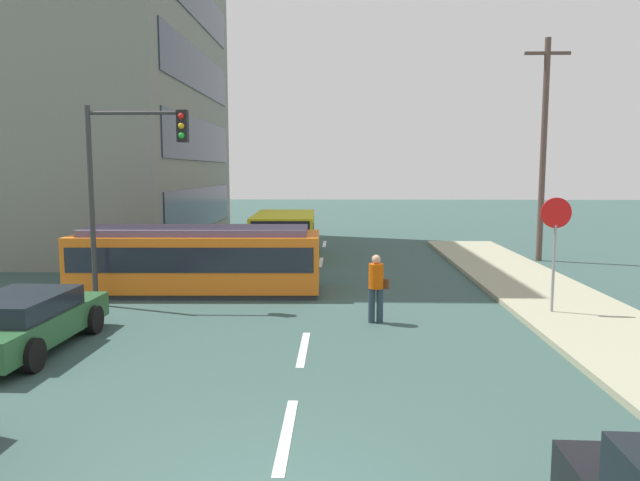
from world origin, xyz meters
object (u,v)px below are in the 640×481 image
Objects in this scene: streetcar_tram at (198,259)px; pedestrian_crossing at (376,284)px; traffic_light_mast at (128,168)px; city_bus at (284,232)px; utility_pole_mid at (543,147)px; parked_sedan_mid at (24,321)px; stop_sign at (555,231)px.

streetcar_tram is 4.43× the size of pedestrian_crossing.
traffic_light_mast reaches higher than pedestrian_crossing.
city_bus is (1.94, 7.41, 0.04)m from streetcar_tram.
streetcar_tram reaches higher than pedestrian_crossing.
pedestrian_crossing is 0.19× the size of utility_pole_mid.
parked_sedan_mid is at bearing -100.71° from traffic_light_mast.
streetcar_tram is 6.26m from pedestrian_crossing.
utility_pole_mid is (13.89, 8.58, 0.88)m from traffic_light_mast.
utility_pole_mid reaches higher than parked_sedan_mid.
parked_sedan_mid is 12.37m from stop_sign.
parked_sedan_mid is at bearing -139.04° from utility_pole_mid.
traffic_light_mast is 16.35m from utility_pole_mid.
stop_sign is 11.20m from traffic_light_mast.
traffic_light_mast is (-1.39, -1.85, 2.73)m from streetcar_tram.
stop_sign is 0.32× the size of utility_pole_mid.
pedestrian_crossing is 4.71m from stop_sign.
stop_sign reaches higher than city_bus.
streetcar_tram reaches higher than parked_sedan_mid.
utility_pole_mid is (12.50, 6.73, 3.61)m from streetcar_tram.
streetcar_tram is at bearing -104.68° from city_bus.
traffic_light_mast is at bearing -127.00° from streetcar_tram.
parked_sedan_mid is at bearing -164.82° from stop_sign.
pedestrian_crossing is 7.78m from parked_sedan_mid.
utility_pole_mid reaches higher than traffic_light_mast.
city_bus is 12.84m from stop_sign.
stop_sign is at bearing -16.14° from streetcar_tram.
traffic_light_mast is at bearing -109.81° from city_bus.
pedestrian_crossing is at bearing -73.48° from city_bus.
streetcar_tram is 0.83× the size of utility_pole_mid.
traffic_light_mast is at bearing 175.09° from stop_sign.
utility_pole_mid is at bearing -3.64° from city_bus.
stop_sign is (11.84, 3.21, 1.57)m from parked_sedan_mid.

